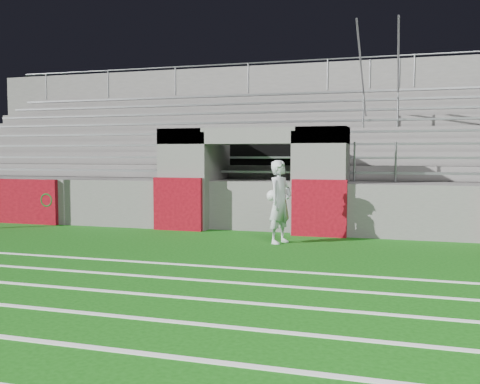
% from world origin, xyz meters
% --- Properties ---
extents(ground, '(90.00, 90.00, 0.00)m').
position_xyz_m(ground, '(0.00, 0.00, 0.00)').
color(ground, '#104D0C').
rests_on(ground, ground).
extents(field_markings, '(28.00, 8.09, 0.01)m').
position_xyz_m(field_markings, '(0.00, -5.00, 0.01)').
color(field_markings, white).
rests_on(field_markings, ground).
extents(stadium_structure, '(26.00, 8.48, 5.42)m').
position_xyz_m(stadium_structure, '(0.00, 7.97, 1.49)').
color(stadium_structure, '#595654').
rests_on(stadium_structure, ground).
extents(goalkeeper_with_ball, '(0.65, 0.77, 1.81)m').
position_xyz_m(goalkeeper_with_ball, '(1.12, 1.77, 0.91)').
color(goalkeeper_with_ball, '#B5BBC0').
rests_on(goalkeeper_with_ball, ground).
extents(hose_coil, '(0.54, 0.14, 0.58)m').
position_xyz_m(hose_coil, '(-5.68, 2.93, 0.76)').
color(hose_coil, '#0D411C').
rests_on(hose_coil, ground).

